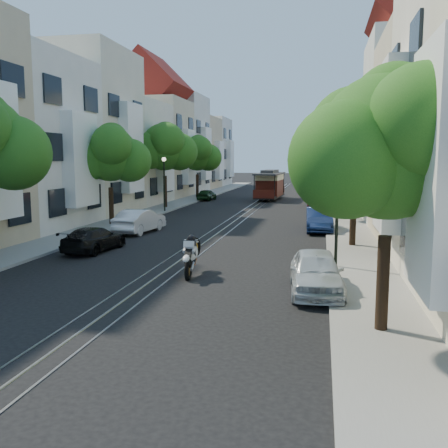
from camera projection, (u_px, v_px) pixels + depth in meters
The scene contains 26 objects.
ground at pixel (255, 207), 43.59m from camera, with size 200.00×200.00×0.00m, color black.
sidewalk_east at pixel (340, 207), 42.20m from camera, with size 2.50×80.00×0.12m, color gray.
sidewalk_west at pixel (175, 204), 44.97m from camera, with size 2.50×80.00×0.12m, color gray.
rail_left at pixel (249, 206), 43.70m from camera, with size 0.06×80.00×0.02m, color gray.
rail_slot at pixel (255, 206), 43.59m from camera, with size 0.06×80.00×0.02m, color gray.
rail_right at pixel (261, 207), 43.49m from camera, with size 0.06×80.00×0.02m, color gray.
lane_line at pixel (255, 207), 43.59m from camera, with size 0.08×80.00×0.01m, color tan.
townhouses_east at pixel (400, 146), 40.56m from camera, with size 7.75×72.00×12.00m.
townhouses_west at pixel (125, 148), 45.11m from camera, with size 7.75×72.00×11.76m.
tree_e_a at pixel (391, 150), 11.45m from camera, with size 4.72×3.87×6.27m.
tree_e_b at pixel (357, 147), 23.08m from camera, with size 4.93×4.08×6.68m.
tree_e_c at pixel (346, 152), 33.80m from camera, with size 4.84×3.99×6.52m.
tree_e_d at pixel (340, 151), 44.46m from camera, with size 5.01×4.16×6.85m.
tree_w_b at pixel (111, 155), 30.74m from camera, with size 4.72×3.87×6.27m.
tree_w_c at pixel (165, 148), 41.35m from camera, with size 5.13×4.28×7.09m.
tree_w_d at pixel (198, 154), 52.11m from camera, with size 4.84×3.99×6.52m.
lamp_east at pixel (338, 195), 18.67m from camera, with size 0.32×0.32×4.16m.
lamp_west at pixel (164, 176), 38.59m from camera, with size 0.32×0.32×4.16m.
sportbike_rider at pixel (191, 254), 17.95m from camera, with size 0.58×2.24×1.54m.
cable_car at pixel (270, 184), 50.72m from camera, with size 2.65×7.29×2.76m.
parked_car_e_near at pixel (316, 272), 15.63m from camera, with size 1.60×3.98×1.35m, color silver.
parked_car_e_mid at pixel (319, 220), 28.83m from camera, with size 1.44×4.13×1.36m, color #0D1C42.
parked_car_e_far at pixel (319, 200), 43.59m from camera, with size 1.93×4.18×1.16m, color maroon.
parked_car_w_near at pixel (94, 239), 22.67m from camera, with size 1.57×3.86×1.12m, color black.
parked_car_w_mid at pixel (140, 221), 28.33m from camera, with size 1.42×4.07×1.34m, color silver.
parked_car_w_far at pixel (207, 195), 49.94m from camera, with size 1.34×3.32×1.13m, color black.
Camera 1 is at (5.71, -15.12, 4.21)m, focal length 40.00 mm.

